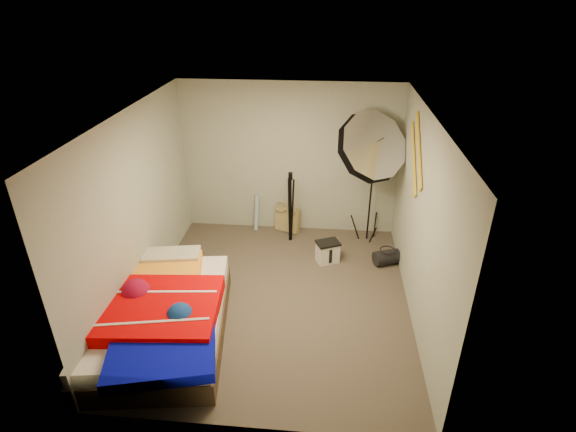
# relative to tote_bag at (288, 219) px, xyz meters

# --- Properties ---
(floor) EXTENTS (4.00, 4.00, 0.00)m
(floor) POSITION_rel_tote_bag_xyz_m (0.03, -1.90, -0.21)
(floor) COLOR brown
(floor) RESTS_ON ground
(ceiling) EXTENTS (4.00, 4.00, 0.00)m
(ceiling) POSITION_rel_tote_bag_xyz_m (0.03, -1.90, 2.29)
(ceiling) COLOR silver
(ceiling) RESTS_ON wall_back
(wall_back) EXTENTS (3.50, 0.00, 3.50)m
(wall_back) POSITION_rel_tote_bag_xyz_m (0.03, 0.10, 1.04)
(wall_back) COLOR #9DA394
(wall_back) RESTS_ON floor
(wall_front) EXTENTS (3.50, 0.00, 3.50)m
(wall_front) POSITION_rel_tote_bag_xyz_m (0.03, -3.90, 1.04)
(wall_front) COLOR #9DA394
(wall_front) RESTS_ON floor
(wall_left) EXTENTS (0.00, 4.00, 4.00)m
(wall_left) POSITION_rel_tote_bag_xyz_m (-1.72, -1.90, 1.04)
(wall_left) COLOR #9DA394
(wall_left) RESTS_ON floor
(wall_right) EXTENTS (0.00, 4.00, 4.00)m
(wall_right) POSITION_rel_tote_bag_xyz_m (1.78, -1.90, 1.04)
(wall_right) COLOR #9DA394
(wall_right) RESTS_ON floor
(tote_bag) EXTENTS (0.45, 0.32, 0.43)m
(tote_bag) POSITION_rel_tote_bag_xyz_m (0.00, 0.00, 0.00)
(tote_bag) COLOR tan
(tote_bag) RESTS_ON floor
(wrapping_roll) EXTENTS (0.11, 0.19, 0.61)m
(wrapping_roll) POSITION_rel_tote_bag_xyz_m (-0.53, 0.00, 0.10)
(wrapping_roll) COLOR #457FB6
(wrapping_roll) RESTS_ON floor
(camera_case) EXTENTS (0.38, 0.33, 0.31)m
(camera_case) POSITION_rel_tote_bag_xyz_m (0.69, -0.92, -0.05)
(camera_case) COLOR silver
(camera_case) RESTS_ON floor
(duffel_bag) EXTENTS (0.43, 0.35, 0.23)m
(duffel_bag) POSITION_rel_tote_bag_xyz_m (1.58, -0.91, -0.09)
(duffel_bag) COLOR black
(duffel_bag) RESTS_ON floor
(wall_stripe_upper) EXTENTS (0.02, 0.91, 0.78)m
(wall_stripe_upper) POSITION_rel_tote_bag_xyz_m (1.76, -1.30, 1.74)
(wall_stripe_upper) COLOR gold
(wall_stripe_upper) RESTS_ON wall_right
(wall_stripe_lower) EXTENTS (0.02, 0.91, 0.78)m
(wall_stripe_lower) POSITION_rel_tote_bag_xyz_m (1.76, -1.05, 1.54)
(wall_stripe_lower) COLOR gold
(wall_stripe_lower) RESTS_ON wall_right
(bed) EXTENTS (1.81, 2.43, 0.62)m
(bed) POSITION_rel_tote_bag_xyz_m (-1.25, -2.75, 0.10)
(bed) COLOR #463424
(bed) RESTS_ON floor
(photo_umbrella) EXTENTS (1.11, 1.22, 2.29)m
(photo_umbrella) POSITION_rel_tote_bag_xyz_m (1.24, -0.38, 1.44)
(photo_umbrella) COLOR black
(photo_umbrella) RESTS_ON floor
(camera_tripod) EXTENTS (0.07, 0.07, 1.20)m
(camera_tripod) POSITION_rel_tote_bag_xyz_m (0.07, -0.33, 0.48)
(camera_tripod) COLOR black
(camera_tripod) RESTS_ON floor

